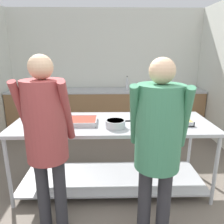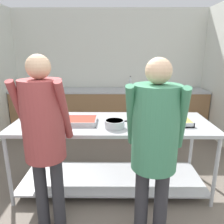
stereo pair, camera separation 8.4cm
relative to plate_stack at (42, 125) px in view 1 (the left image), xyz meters
name	(u,v)px [view 1 (the left image)]	position (x,y,z in m)	size (l,w,h in m)	color
wall_rear	(106,69)	(0.73, 2.81, 0.40)	(4.46, 0.06, 2.65)	silver
back_counter	(106,109)	(0.73, 2.44, -0.48)	(4.30, 0.65, 0.91)	olive
serving_counter	(112,144)	(0.81, 0.17, -0.32)	(2.43, 0.88, 0.91)	#ADAFB5
plate_stack	(42,125)	(0.00, 0.00, 0.00)	(0.27, 0.27, 0.05)	white
serving_tray_roast	(78,121)	(0.40, 0.13, 0.00)	(0.45, 0.33, 0.05)	#ADAFB5
sauce_pan	(116,124)	(0.84, -0.03, 0.02)	(0.37, 0.23, 0.09)	#ADAFB5
broccoli_bowl	(143,123)	(1.17, -0.01, 0.02)	(0.21, 0.21, 0.10)	#3D668C
serving_tray_vegetables	(171,121)	(1.53, 0.13, 0.00)	(0.45, 0.31, 0.05)	#ADAFB5
guest_serving_left	(46,130)	(0.20, -0.54, 0.14)	(0.48, 0.37, 1.73)	#2D2D33
guest_serving_right	(158,137)	(1.18, -0.68, 0.12)	(0.53, 0.41, 1.71)	#2D2D33
water_bottle	(127,83)	(1.20, 2.46, 0.11)	(0.06, 0.06, 0.30)	silver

